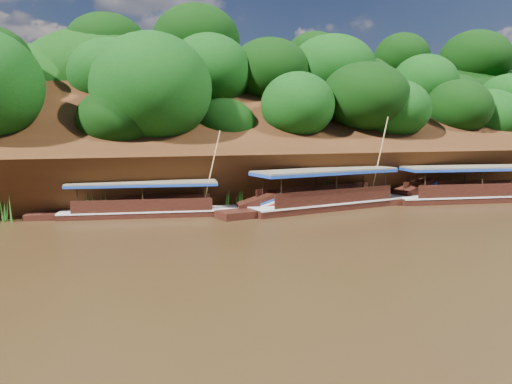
# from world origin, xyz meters

# --- Properties ---
(ground) EXTENTS (160.00, 160.00, 0.00)m
(ground) POSITION_xyz_m (0.00, 0.00, 0.00)
(ground) COLOR black
(ground) RESTS_ON ground
(riverbank) EXTENTS (120.00, 30.06, 19.40)m
(riverbank) POSITION_xyz_m (-0.01, 22.73, 1.89)
(riverbank) COLOR #321B0B
(riverbank) RESTS_ON ground
(boat_0) EXTENTS (16.65, 4.88, 6.32)m
(boat_0) POSITION_xyz_m (14.70, 6.26, 0.61)
(boat_0) COLOR black
(boat_0) RESTS_ON ground
(boat_1) EXTENTS (15.94, 5.13, 6.80)m
(boat_1) POSITION_xyz_m (2.55, 7.32, 0.62)
(boat_1) COLOR black
(boat_1) RESTS_ON ground
(boat_2) EXTENTS (13.96, 4.04, 5.78)m
(boat_2) POSITION_xyz_m (-9.73, 8.02, 0.49)
(boat_2) COLOR black
(boat_2) RESTS_ON ground
(reeds) EXTENTS (50.97, 2.16, 2.16)m
(reeds) POSITION_xyz_m (-2.95, 9.33, 0.86)
(reeds) COLOR #256419
(reeds) RESTS_ON ground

